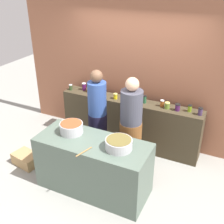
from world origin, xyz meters
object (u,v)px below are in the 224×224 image
object	(u,v)px
cooking_pot_left	(71,128)
bread_crate	(26,159)
preserve_jar_9	(162,103)
preserve_jar_10	(167,105)
preserve_jar_12	(190,108)
preserve_jar_0	(71,87)
preserve_jar_8	(145,99)
cook_in_cap	(131,130)
preserve_jar_2	(89,89)
preserve_jar_7	(139,99)
preserve_jar_1	(84,87)
preserve_jar_4	(102,91)
preserve_jar_5	(115,96)
cooking_pot_center	(119,144)
wooden_spoon	(84,152)
cook_with_tongs	(98,121)
preserve_jar_11	(178,107)
preserve_jar_13	(200,111)
preserve_jar_3	(95,93)
preserve_jar_6	(128,97)

from	to	relation	value
cooking_pot_left	bread_crate	size ratio (longest dim) A/B	0.76
preserve_jar_9	preserve_jar_10	world-z (taller)	preserve_jar_9
preserve_jar_10	preserve_jar_12	size ratio (longest dim) A/B	0.94
preserve_jar_0	preserve_jar_10	bearing A→B (deg)	0.68
preserve_jar_8	cooking_pot_left	size ratio (longest dim) A/B	0.40
cook_in_cap	preserve_jar_0	bearing A→B (deg)	157.82
cooking_pot_left	preserve_jar_2	bearing A→B (deg)	109.37
preserve_jar_7	preserve_jar_9	bearing A→B (deg)	1.12
preserve_jar_1	cook_in_cap	world-z (taller)	cook_in_cap
preserve_jar_4	preserve_jar_9	xyz separation A→B (m)	(1.19, -0.02, 0.00)
preserve_jar_5	cooking_pot_center	bearing A→B (deg)	-63.06
preserve_jar_5	cooking_pot_left	distance (m)	1.28
preserve_jar_5	preserve_jar_0	bearing A→B (deg)	179.91
wooden_spoon	cook_with_tongs	xyz separation A→B (m)	(-0.33, 1.00, -0.10)
preserve_jar_12	cook_with_tongs	distance (m)	1.58
preserve_jar_1	preserve_jar_10	world-z (taller)	preserve_jar_1
preserve_jar_11	preserve_jar_13	bearing A→B (deg)	0.36
preserve_jar_3	cooking_pot_left	bearing A→B (deg)	-77.39
bread_crate	cook_in_cap	bearing A→B (deg)	22.73
preserve_jar_11	preserve_jar_12	bearing A→B (deg)	14.67
preserve_jar_3	bread_crate	world-z (taller)	preserve_jar_3
preserve_jar_11	preserve_jar_8	bearing A→B (deg)	175.63
cook_in_cap	cooking_pot_center	bearing A→B (deg)	-81.15
preserve_jar_0	wooden_spoon	size ratio (longest dim) A/B	0.38
preserve_jar_9	wooden_spoon	world-z (taller)	preserve_jar_9
cooking_pot_left	cook_with_tongs	xyz separation A→B (m)	(0.10, 0.64, -0.18)
cook_in_cap	preserve_jar_11	bearing A→B (deg)	48.58
cook_with_tongs	cook_in_cap	xyz separation A→B (m)	(0.61, 0.00, -0.02)
preserve_jar_13	cook_with_tongs	xyz separation A→B (m)	(-1.57, -0.66, -0.23)
preserve_jar_0	cook_in_cap	xyz separation A→B (m)	(1.56, -0.64, -0.24)
preserve_jar_7	preserve_jar_10	bearing A→B (deg)	-3.76
preserve_jar_10	preserve_jar_9	bearing A→B (deg)	157.48
preserve_jar_6	wooden_spoon	size ratio (longest dim) A/B	0.39
preserve_jar_5	cook_in_cap	distance (m)	0.89
preserve_jar_6	wooden_spoon	distance (m)	1.72
preserve_jar_5	preserve_jar_9	world-z (taller)	preserve_jar_9
preserve_jar_6	cooking_pot_center	world-z (taller)	preserve_jar_6
preserve_jar_2	preserve_jar_5	world-z (taller)	preserve_jar_2
preserve_jar_9	cook_in_cap	distance (m)	0.80
cooking_pot_left	wooden_spoon	world-z (taller)	cooking_pot_left
preserve_jar_2	preserve_jar_7	world-z (taller)	preserve_jar_2
preserve_jar_1	preserve_jar_2	bearing A→B (deg)	-16.97
preserve_jar_9	bread_crate	xyz separation A→B (m)	(-1.98, -1.41, -0.90)
preserve_jar_1	cooking_pot_left	xyz separation A→B (m)	(0.60, -1.39, -0.06)
preserve_jar_0	cooking_pot_center	xyz separation A→B (m)	(1.67, -1.35, -0.05)
preserve_jar_9	cooking_pot_center	world-z (taller)	preserve_jar_9
preserve_jar_9	cook_in_cap	bearing A→B (deg)	-112.97
preserve_jar_2	cook_in_cap	bearing A→B (deg)	-30.81
preserve_jar_4	bread_crate	size ratio (longest dim) A/B	0.25
preserve_jar_1	preserve_jar_13	size ratio (longest dim) A/B	1.12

